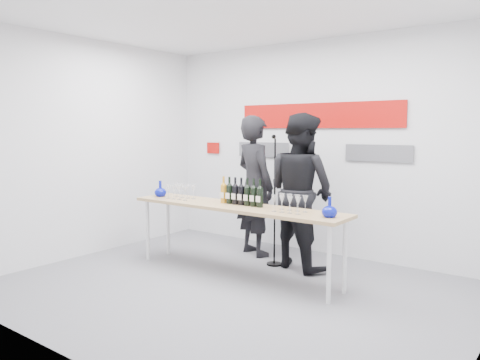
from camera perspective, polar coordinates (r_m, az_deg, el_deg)
The scene contains 12 objects.
ground at distance 5.32m, azimuth -1.15°, elevation -13.09°, with size 5.00×5.00×0.00m, color slate.
back_wall at distance 6.72m, azimuth 9.38°, elevation 3.92°, with size 5.00×0.04×3.00m, color silver.
signage at distance 6.72m, azimuth 8.89°, elevation 6.54°, with size 3.38×0.02×0.79m.
tasting_table at distance 5.61m, azimuth -0.61°, elevation -3.73°, with size 2.85×0.57×0.86m.
wine_bottles at distance 5.58m, azimuth 0.15°, elevation -1.39°, with size 0.62×0.08×0.33m.
decanter_left at distance 6.39m, azimuth -9.69°, elevation -1.04°, with size 0.16×0.16×0.21m, color #081197, non-canonical shape.
decanter_right at distance 4.91m, azimuth 10.87°, elevation -3.23°, with size 0.16×0.16×0.21m, color #081197, non-canonical shape.
glasses_left at distance 6.16m, azimuth -7.23°, elevation -1.41°, with size 0.36×0.22×0.18m.
glasses_right at distance 5.16m, azimuth 6.07°, elevation -2.87°, with size 0.36×0.22×0.18m.
presenter_left at distance 6.53m, azimuth 1.82°, elevation -0.70°, with size 0.71×0.47×1.95m, color black.
presenter_right at distance 5.96m, azimuth 7.40°, elevation -1.34°, with size 0.95×0.74×1.96m, color black.
mic_stand at distance 6.08m, azimuth 4.21°, elevation -5.61°, with size 0.20×0.20×1.69m.
Camera 1 is at (3.09, -3.96, 1.76)m, focal length 35.00 mm.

